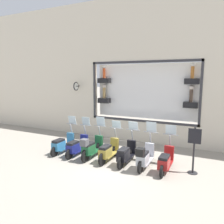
{
  "coord_description": "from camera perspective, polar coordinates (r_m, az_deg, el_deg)",
  "views": [
    {
      "loc": [
        -7.71,
        -3.54,
        3.53
      ],
      "look_at": [
        1.62,
        0.91,
        1.86
      ],
      "focal_mm": 35.0,
      "sensor_mm": 36.0,
      "label": 1
    }
  ],
  "objects": [
    {
      "name": "ground_plane",
      "position": [
        9.19,
        0.81,
        -13.4
      ],
      "size": [
        120.0,
        120.0,
        0.0
      ],
      "primitive_type": "plane",
      "color": "gray"
    },
    {
      "name": "building_facade",
      "position": [
        11.86,
        8.27,
        10.92
      ],
      "size": [
        1.18,
        36.0,
        7.68
      ],
      "color": "beige",
      "rests_on": "ground_plane"
    },
    {
      "name": "scooter_red_0",
      "position": [
        8.61,
        13.81,
        -12.24
      ],
      "size": [
        1.79,
        0.61,
        1.63
      ],
      "color": "black",
      "rests_on": "ground_plane"
    },
    {
      "name": "scooter_silver_1",
      "position": [
        8.72,
        8.48,
        -11.46
      ],
      "size": [
        1.8,
        0.6,
        1.68
      ],
      "color": "black",
      "rests_on": "ground_plane"
    },
    {
      "name": "scooter_black_2",
      "position": [
        9.03,
        3.65,
        -10.85
      ],
      "size": [
        1.8,
        0.6,
        1.62
      ],
      "color": "black",
      "rests_on": "ground_plane"
    },
    {
      "name": "scooter_olive_3",
      "position": [
        9.34,
        -0.98,
        -10.14
      ],
      "size": [
        1.81,
        0.6,
        1.59
      ],
      "color": "black",
      "rests_on": "ground_plane"
    },
    {
      "name": "scooter_green_4",
      "position": [
        9.65,
        -5.44,
        -9.21
      ],
      "size": [
        1.81,
        0.6,
        1.7
      ],
      "color": "black",
      "rests_on": "ground_plane"
    },
    {
      "name": "scooter_navy_5",
      "position": [
        10.12,
        -9.23,
        -8.82
      ],
      "size": [
        1.79,
        0.61,
        1.63
      ],
      "color": "black",
      "rests_on": "ground_plane"
    },
    {
      "name": "scooter_teal_6",
      "position": [
        10.58,
        -12.84,
        -8.16
      ],
      "size": [
        1.79,
        0.61,
        1.62
      ],
      "color": "black",
      "rests_on": "ground_plane"
    },
    {
      "name": "shop_sign_post",
      "position": [
        8.58,
        20.62,
        -8.96
      ],
      "size": [
        0.36,
        0.45,
        1.74
      ],
      "color": "#232326",
      "rests_on": "ground_plane"
    }
  ]
}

